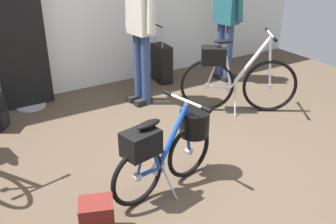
# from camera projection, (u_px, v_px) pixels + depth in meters

# --- Properties ---
(ground_plane) EXTENTS (7.34, 7.34, 0.00)m
(ground_plane) POSITION_uv_depth(u_px,v_px,m) (199.00, 175.00, 3.49)
(ground_plane) COLOR brown
(floor_banner_stand) EXTENTS (0.60, 0.36, 1.50)m
(floor_banner_stand) POSITION_uv_depth(u_px,v_px,m) (22.00, 56.00, 4.54)
(floor_banner_stand) COLOR #B7B7BC
(floor_banner_stand) RESTS_ON ground_plane
(folding_bike_foreground) EXTENTS (1.08, 0.53, 0.77)m
(folding_bike_foreground) POSITION_uv_depth(u_px,v_px,m) (169.00, 145.00, 3.16)
(folding_bike_foreground) COLOR black
(folding_bike_foreground) RESTS_ON ground_plane
(display_bike_left) EXTENTS (1.19, 0.81, 0.97)m
(display_bike_left) POSITION_uv_depth(u_px,v_px,m) (233.00, 77.00, 4.54)
(display_bike_left) COLOR black
(display_bike_left) RESTS_ON ground_plane
(visitor_near_wall) EXTENTS (0.31, 0.53, 1.83)m
(visitor_near_wall) POSITION_uv_depth(u_px,v_px,m) (140.00, 19.00, 4.52)
(visitor_near_wall) COLOR navy
(visitor_near_wall) RESTS_ON ground_plane
(visitor_browsing) EXTENTS (0.32, 0.53, 1.72)m
(visitor_browsing) POSITION_uv_depth(u_px,v_px,m) (227.00, 12.00, 5.29)
(visitor_browsing) COLOR navy
(visitor_browsing) RESTS_ON ground_plane
(rolling_suitcase) EXTENTS (0.21, 0.37, 0.83)m
(rolling_suitcase) POSITION_uv_depth(u_px,v_px,m) (162.00, 63.00, 5.53)
(rolling_suitcase) COLOR black
(rolling_suitcase) RESTS_ON ground_plane
(handbag_on_floor) EXTENTS (0.30, 0.29, 0.29)m
(handbag_on_floor) POSITION_uv_depth(u_px,v_px,m) (97.00, 219.00, 2.74)
(handbag_on_floor) COLOR maroon
(handbag_on_floor) RESTS_ON ground_plane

